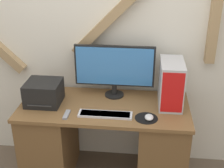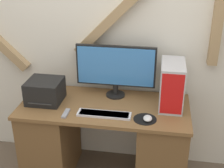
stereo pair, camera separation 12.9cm
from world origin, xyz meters
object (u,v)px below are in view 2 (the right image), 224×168
remote_control (66,113)px  keyboard (104,114)px  printer (45,91)px  mouse (148,118)px  computer_tower (172,85)px  monitor (116,68)px

remote_control → keyboard: bearing=6.1°
printer → remote_control: printer is taller
mouse → remote_control: size_ratio=0.65×
mouse → printer: bearing=168.3°
mouse → computer_tower: 0.38m
monitor → keyboard: 0.45m
computer_tower → monitor: bearing=167.4°
keyboard → computer_tower: (0.53, 0.26, 0.18)m
keyboard → printer: printer is taller
monitor → mouse: bearing=-51.4°
monitor → remote_control: bearing=-131.0°
computer_tower → mouse: bearing=-121.6°
monitor → computer_tower: monitor is taller
mouse → monitor: bearing=128.6°
keyboard → printer: size_ratio=1.49×
mouse → printer: (-0.91, 0.19, 0.08)m
computer_tower → printer: bearing=-174.8°
remote_control → printer: bearing=141.3°
printer → keyboard: bearing=-16.1°
monitor → printer: 0.65m
computer_tower → remote_control: bearing=-160.9°
mouse → keyboard: bearing=175.6°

